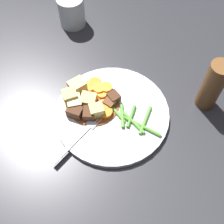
{
  "coord_description": "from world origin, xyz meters",
  "views": [
    {
      "loc": [
        -0.1,
        0.33,
        0.59
      ],
      "look_at": [
        0.0,
        0.0,
        0.01
      ],
      "focal_mm": 45.95,
      "sensor_mm": 36.0,
      "label": 1
    }
  ],
  "objects_px": {
    "carrot_slice_2": "(106,88)",
    "carrot_slice_3": "(102,94)",
    "carrot_slice_0": "(104,106)",
    "carrot_slice_4": "(95,84)",
    "meat_chunk_3": "(114,98)",
    "pepper_mill": "(212,86)",
    "potato_chunk_2": "(88,100)",
    "potato_chunk_0": "(77,87)",
    "carrot_slice_5": "(105,112)",
    "dinner_plate": "(112,114)",
    "meat_chunk_2": "(109,103)",
    "potato_chunk_3": "(74,103)",
    "fork": "(83,133)",
    "water_glass": "(72,11)",
    "meat_chunk_0": "(89,114)",
    "meat_chunk_1": "(75,112)",
    "carrot_slice_6": "(99,89)",
    "potato_chunk_1": "(97,111)",
    "potato_chunk_4": "(69,98)",
    "carrot_slice_1": "(89,87)",
    "meat_chunk_4": "(73,93)"
  },
  "relations": [
    {
      "from": "carrot_slice_2",
      "to": "carrot_slice_3",
      "type": "height_order",
      "value": "carrot_slice_2"
    },
    {
      "from": "carrot_slice_0",
      "to": "carrot_slice_4",
      "type": "bearing_deg",
      "value": -54.28
    },
    {
      "from": "meat_chunk_3",
      "to": "pepper_mill",
      "type": "distance_m",
      "value": 0.23
    },
    {
      "from": "carrot_slice_0",
      "to": "potato_chunk_2",
      "type": "distance_m",
      "value": 0.04
    },
    {
      "from": "carrot_slice_0",
      "to": "potato_chunk_0",
      "type": "relative_size",
      "value": 0.76
    },
    {
      "from": "carrot_slice_5",
      "to": "carrot_slice_4",
      "type": "bearing_deg",
      "value": -55.09
    },
    {
      "from": "dinner_plate",
      "to": "carrot_slice_4",
      "type": "bearing_deg",
      "value": -44.74
    },
    {
      "from": "carrot_slice_4",
      "to": "carrot_slice_0",
      "type": "bearing_deg",
      "value": 125.72
    },
    {
      "from": "dinner_plate",
      "to": "meat_chunk_2",
      "type": "relative_size",
      "value": 10.75
    },
    {
      "from": "potato_chunk_3",
      "to": "fork",
      "type": "distance_m",
      "value": 0.08
    },
    {
      "from": "carrot_slice_2",
      "to": "carrot_slice_3",
      "type": "distance_m",
      "value": 0.02
    },
    {
      "from": "carrot_slice_4",
      "to": "fork",
      "type": "bearing_deg",
      "value": 97.46
    },
    {
      "from": "water_glass",
      "to": "meat_chunk_0",
      "type": "bearing_deg",
      "value": 118.18
    },
    {
      "from": "carrot_slice_2",
      "to": "meat_chunk_1",
      "type": "relative_size",
      "value": 0.84
    },
    {
      "from": "dinner_plate",
      "to": "carrot_slice_6",
      "type": "height_order",
      "value": "carrot_slice_6"
    },
    {
      "from": "carrot_slice_4",
      "to": "meat_chunk_3",
      "type": "relative_size",
      "value": 1.27
    },
    {
      "from": "meat_chunk_0",
      "to": "water_glass",
      "type": "distance_m",
      "value": 0.33
    },
    {
      "from": "water_glass",
      "to": "potato_chunk_3",
      "type": "bearing_deg",
      "value": 112.52
    },
    {
      "from": "potato_chunk_0",
      "to": "carrot_slice_4",
      "type": "bearing_deg",
      "value": -139.47
    },
    {
      "from": "carrot_slice_5",
      "to": "potato_chunk_1",
      "type": "relative_size",
      "value": 1.07
    },
    {
      "from": "meat_chunk_3",
      "to": "potato_chunk_4",
      "type": "bearing_deg",
      "value": 21.16
    },
    {
      "from": "meat_chunk_0",
      "to": "pepper_mill",
      "type": "relative_size",
      "value": 0.22
    },
    {
      "from": "carrot_slice_4",
      "to": "pepper_mill",
      "type": "relative_size",
      "value": 0.25
    },
    {
      "from": "carrot_slice_0",
      "to": "potato_chunk_3",
      "type": "bearing_deg",
      "value": 13.46
    },
    {
      "from": "potato_chunk_1",
      "to": "carrot_slice_1",
      "type": "bearing_deg",
      "value": -56.75
    },
    {
      "from": "potato_chunk_3",
      "to": "meat_chunk_0",
      "type": "height_order",
      "value": "potato_chunk_3"
    },
    {
      "from": "meat_chunk_1",
      "to": "meat_chunk_3",
      "type": "bearing_deg",
      "value": -138.13
    },
    {
      "from": "water_glass",
      "to": "potato_chunk_1",
      "type": "bearing_deg",
      "value": 121.3
    },
    {
      "from": "dinner_plate",
      "to": "potato_chunk_1",
      "type": "bearing_deg",
      "value": 27.19
    },
    {
      "from": "meat_chunk_1",
      "to": "meat_chunk_3",
      "type": "distance_m",
      "value": 0.1
    },
    {
      "from": "meat_chunk_4",
      "to": "potato_chunk_1",
      "type": "bearing_deg",
      "value": 155.85
    },
    {
      "from": "potato_chunk_1",
      "to": "meat_chunk_3",
      "type": "height_order",
      "value": "potato_chunk_1"
    },
    {
      "from": "meat_chunk_0",
      "to": "potato_chunk_1",
      "type": "bearing_deg",
      "value": -145.5
    },
    {
      "from": "carrot_slice_3",
      "to": "meat_chunk_0",
      "type": "bearing_deg",
      "value": 81.86
    },
    {
      "from": "carrot_slice_6",
      "to": "potato_chunk_2",
      "type": "bearing_deg",
      "value": 76.06
    },
    {
      "from": "dinner_plate",
      "to": "carrot_slice_4",
      "type": "relative_size",
      "value": 7.87
    },
    {
      "from": "carrot_slice_3",
      "to": "potato_chunk_2",
      "type": "bearing_deg",
      "value": 54.86
    },
    {
      "from": "carrot_slice_5",
      "to": "potato_chunk_1",
      "type": "distance_m",
      "value": 0.02
    },
    {
      "from": "potato_chunk_1",
      "to": "meat_chunk_0",
      "type": "distance_m",
      "value": 0.02
    },
    {
      "from": "potato_chunk_2",
      "to": "meat_chunk_1",
      "type": "height_order",
      "value": "potato_chunk_2"
    },
    {
      "from": "potato_chunk_0",
      "to": "meat_chunk_4",
      "type": "xyz_separation_m",
      "value": [
        0.01,
        0.02,
        -0.0
      ]
    },
    {
      "from": "carrot_slice_0",
      "to": "fork",
      "type": "xyz_separation_m",
      "value": [
        0.02,
        0.08,
        -0.01
      ]
    },
    {
      "from": "meat_chunk_1",
      "to": "fork",
      "type": "bearing_deg",
      "value": 129.12
    },
    {
      "from": "meat_chunk_2",
      "to": "potato_chunk_1",
      "type": "bearing_deg",
      "value": 58.03
    },
    {
      "from": "carrot_slice_0",
      "to": "water_glass",
      "type": "distance_m",
      "value": 0.32
    },
    {
      "from": "carrot_slice_0",
      "to": "meat_chunk_3",
      "type": "relative_size",
      "value": 1.07
    },
    {
      "from": "carrot_slice_5",
      "to": "potato_chunk_2",
      "type": "relative_size",
      "value": 0.95
    },
    {
      "from": "potato_chunk_2",
      "to": "meat_chunk_4",
      "type": "relative_size",
      "value": 1.41
    },
    {
      "from": "carrot_slice_0",
      "to": "potato_chunk_1",
      "type": "bearing_deg",
      "value": 68.09
    },
    {
      "from": "potato_chunk_3",
      "to": "water_glass",
      "type": "relative_size",
      "value": 0.41
    }
  ]
}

